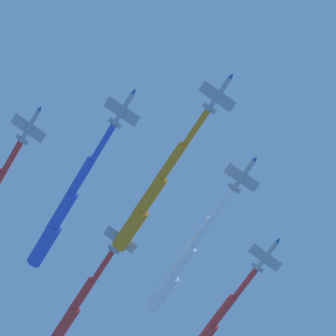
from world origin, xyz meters
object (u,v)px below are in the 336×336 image
jet_lead (151,196)px  jet_starboard_inner (63,212)px  jet_port_inner (182,263)px  jet_port_outer (66,323)px

jet_lead → jet_starboard_inner: jet_starboard_inner is taller
jet_lead → jet_port_inner: size_ratio=1.05×
jet_port_inner → jet_lead: bearing=89.3°
jet_lead → jet_starboard_inner: 21.38m
jet_lead → jet_port_outer: size_ratio=1.02×
jet_lead → jet_starboard_inner: (21.18, 2.44, 1.59)m
jet_starboard_inner → jet_port_outer: bearing=-68.6°
jet_lead → jet_port_outer: (32.72, -27.04, 2.29)m
jet_port_inner → jet_port_outer: (32.96, -6.58, 0.11)m
jet_port_outer → jet_starboard_inner: bearing=111.4°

